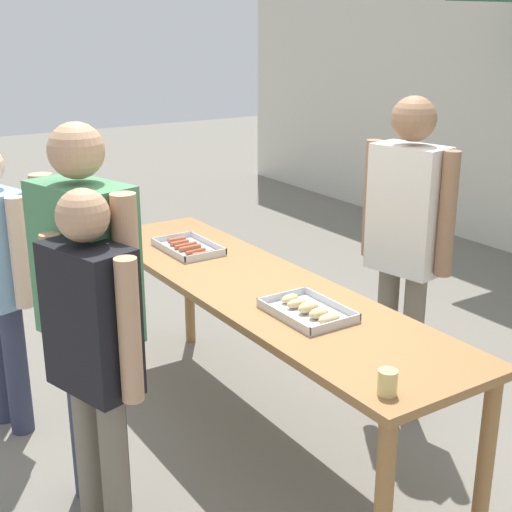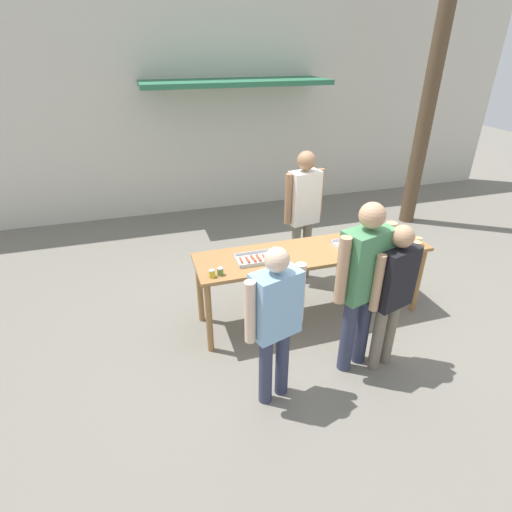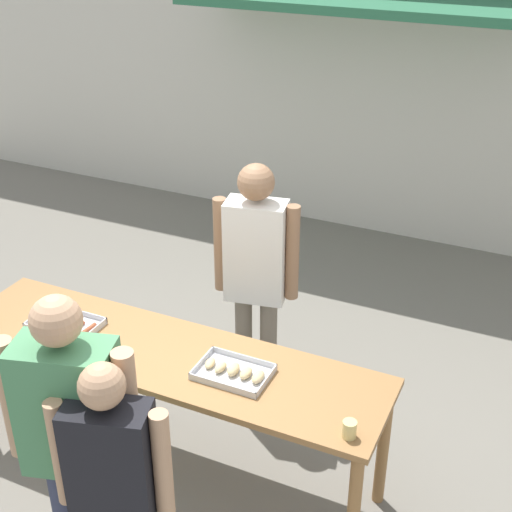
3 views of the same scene
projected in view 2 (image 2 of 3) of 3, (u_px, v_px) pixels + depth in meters
ground_plane at (309, 314)px, 4.98m from camera, size 24.00×24.00×0.00m
building_facade_back at (229, 88)px, 7.27m from camera, size 12.00×1.11×4.50m
serving_table at (313, 258)px, 4.60m from camera, size 2.72×0.70×0.90m
food_tray_sausages at (256, 259)px, 4.35m from camera, size 0.44×0.28×0.04m
food_tray_buns at (353, 244)px, 4.65m from camera, size 0.42×0.29×0.06m
condiment_jar_mustard at (212, 274)px, 4.02m from camera, size 0.06×0.06×0.08m
condiment_jar_ketchup at (220, 271)px, 4.06m from camera, size 0.06×0.06×0.08m
beer_cup at (418, 242)px, 4.65m from camera, size 0.07×0.07×0.10m
person_server_behind_table at (304, 206)px, 5.22m from camera, size 0.57×0.29×1.83m
person_customer_holding_hotdog at (275, 316)px, 3.40m from camera, size 0.58×0.34×1.59m
person_customer_with_cup at (393, 288)px, 3.77m from camera, size 0.54×0.31×1.59m
person_customer_waiting_in_line at (363, 277)px, 3.72m from camera, size 0.65×0.37×1.80m
utility_pole at (445, 14)px, 6.03m from camera, size 1.10×0.26×6.62m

